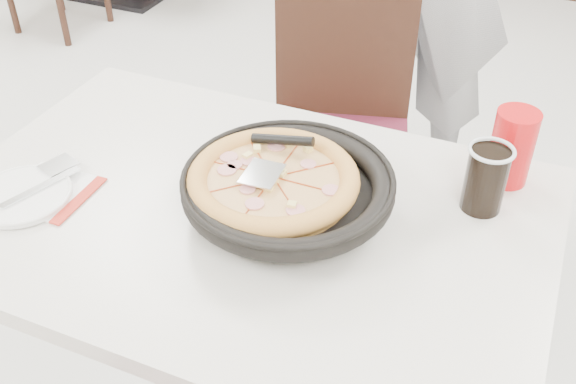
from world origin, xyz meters
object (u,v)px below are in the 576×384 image
at_px(pizza, 274,186).
at_px(side_plate, 22,196).
at_px(cola_glass, 485,180).
at_px(red_cup, 512,147).
at_px(chair_far, 337,143).
at_px(pizza_pan, 288,195).
at_px(main_table, 248,334).

relative_size(pizza, side_plate, 1.54).
xyz_separation_m(pizza, cola_glass, (0.37, 0.17, 0.00)).
bearing_deg(red_cup, cola_glass, -104.84).
distance_m(pizza, cola_glass, 0.41).
height_order(pizza, side_plate, pizza).
height_order(chair_far, pizza_pan, chair_far).
bearing_deg(red_cup, side_plate, -152.78).
height_order(chair_far, cola_glass, chair_far).
bearing_deg(cola_glass, pizza_pan, -154.21).
bearing_deg(side_plate, pizza_pan, 18.82).
distance_m(main_table, side_plate, 0.58).
bearing_deg(side_plate, red_cup, 27.22).
height_order(side_plate, cola_glass, cola_glass).
xyz_separation_m(chair_far, side_plate, (-0.38, -0.84, 0.28)).
relative_size(side_plate, red_cup, 1.22).
distance_m(side_plate, cola_glass, 0.91).
relative_size(chair_far, side_plate, 4.88).
xyz_separation_m(main_table, red_cup, (0.46, 0.30, 0.45)).
height_order(pizza_pan, red_cup, red_cup).
xyz_separation_m(pizza_pan, red_cup, (0.37, 0.28, 0.04)).
bearing_deg(side_plate, main_table, 19.59).
bearing_deg(pizza_pan, red_cup, 36.87).
height_order(main_table, pizza_pan, pizza_pan).
height_order(main_table, pizza, pizza).
height_order(cola_glass, red_cup, red_cup).
bearing_deg(pizza_pan, pizza, -167.60).
bearing_deg(chair_far, side_plate, 50.17).
relative_size(pizza, cola_glass, 2.31).
bearing_deg(red_cup, chair_far, 142.08).
relative_size(main_table, pizza, 4.00).
bearing_deg(pizza_pan, side_plate, -161.18).
relative_size(pizza_pan, cola_glass, 2.84).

